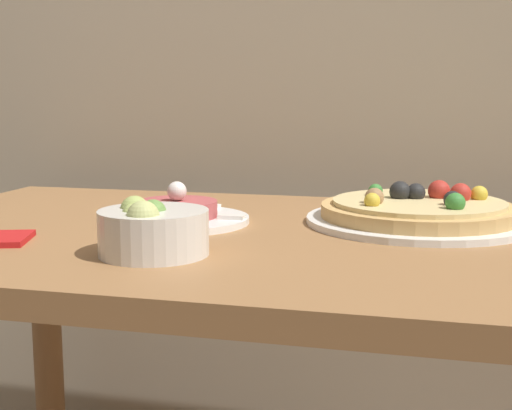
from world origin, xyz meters
The scene contains 4 objects.
dining_table centered at (0.00, 0.36, 0.63)m, with size 1.13×0.72×0.75m.
pizza_plate centered at (0.25, 0.47, 0.77)m, with size 0.34×0.34×0.06m.
tartare_plate centered at (-0.11, 0.39, 0.77)m, with size 0.22×0.22×0.06m.
small_bowl centered at (-0.07, 0.18, 0.78)m, with size 0.14×0.14×0.07m.
Camera 1 is at (0.27, -0.63, 0.95)m, focal length 50.00 mm.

